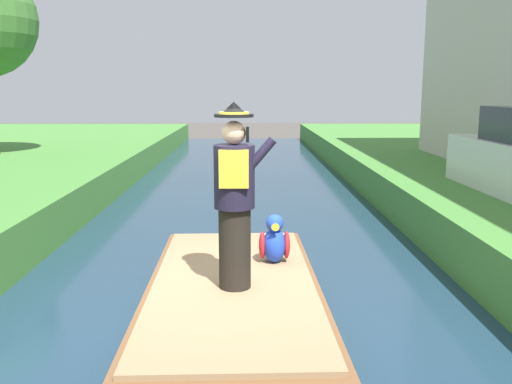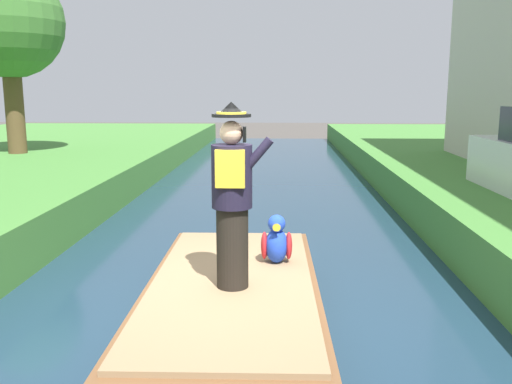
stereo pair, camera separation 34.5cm
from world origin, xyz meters
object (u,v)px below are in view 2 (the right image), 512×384
boat (233,308)px  tree_tall (8,24)px  person_pirate (232,197)px  parrot_plush (277,242)px

boat → tree_tall: (-7.01, 9.93, 4.04)m
boat → person_pirate: size_ratio=2.29×
tree_tall → person_pirate: bearing=-55.2°
parrot_plush → tree_tall: (-7.47, 9.31, 3.49)m
person_pirate → parrot_plush: person_pirate is taller
person_pirate → tree_tall: 12.65m
boat → parrot_plush: 0.95m
parrot_plush → person_pirate: bearing=-118.0°
tree_tall → boat: bearing=-54.8°
parrot_plush → tree_tall: tree_tall is taller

